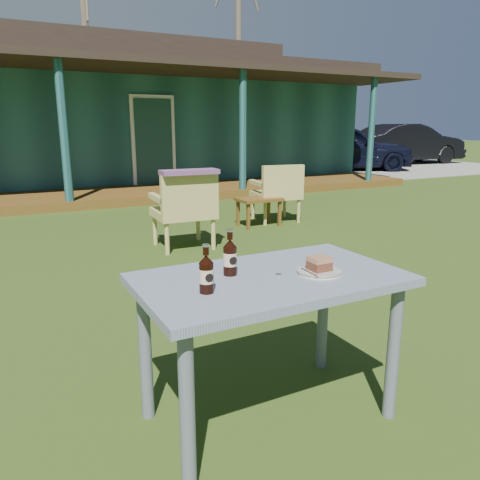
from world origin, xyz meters
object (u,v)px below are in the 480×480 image
armchair_left (185,207)px  armchair_right (278,190)px  cola_bottle_near (230,257)px  car_near (343,147)px  cafe_table (270,296)px  plate (319,272)px  cola_bottle_far (206,273)px  side_table (259,202)px  car_far (407,144)px  cake_slice (319,263)px

armchair_left → armchair_right: bearing=25.1°
cola_bottle_near → armchair_left: bearing=72.6°
car_near → cafe_table: bearing=164.6°
cola_bottle_near → armchair_right: (2.72, 3.91, -0.33)m
cafe_table → plate: plate is taller
car_near → plate: car_near is taller
plate → cola_bottle_far: 0.57m
cafe_table → side_table: size_ratio=2.00×
cafe_table → plate: (0.21, -0.08, 0.11)m
armchair_left → cola_bottle_far: bearing=-109.6°
cola_bottle_near → side_table: (2.33, 3.79, -0.46)m
car_near → car_far: same height
car_far → cola_bottle_far: car_far is taller
car_far → armchair_right: car_far is taller
car_near → car_far: bearing=-50.6°
plate → cake_slice: 0.04m
car_near → cake_slice: bearing=165.5°
cake_slice → cola_bottle_near: (-0.38, 0.16, 0.04)m
car_near → cola_bottle_near: (-8.91, -9.93, 0.08)m
cafe_table → car_far: bearing=41.3°
car_near → armchair_left: size_ratio=4.86×
car_near → armchair_right: size_ratio=5.03×
armchair_left → armchair_right: 1.94m
car_near → cola_bottle_far: size_ratio=20.82×
armchair_left → side_table: armchair_left is taller
cake_slice → cola_bottle_near: cola_bottle_near is taller
cola_bottle_far → side_table: size_ratio=0.34×
cola_bottle_far → plate: bearing=-0.5°
cake_slice → cola_bottle_near: bearing=156.6°
car_near → plate: (-8.53, -10.10, 0.01)m
car_far → cola_bottle_near: bearing=135.0°
cola_bottle_near → cake_slice: bearing=-23.4°
cafe_table → side_table: 4.46m
cake_slice → armchair_right: armchair_right is taller
cake_slice → armchair_left: size_ratio=0.11×
cafe_table → cake_slice: cake_slice is taller
cola_bottle_near → armchair_right: size_ratio=0.25×
armchair_left → armchair_right: armchair_left is taller
cake_slice → cola_bottle_far: size_ratio=0.45×
cola_bottle_near → cola_bottle_far: 0.25m
cafe_table → cola_bottle_far: size_ratio=5.91×
plate → cola_bottle_near: size_ratio=0.96×
plate → car_far: bearing=41.9°
car_far → cake_slice: size_ratio=47.50×
cafe_table → armchair_right: (2.56, 4.01, -0.15)m
cola_bottle_far → armchair_right: size_ratio=0.24×
car_far → cake_slice: (-12.25, -11.01, 0.05)m
cola_bottle_near → side_table: bearing=58.4°
car_far → armchair_right: size_ratio=5.20×
plate → armchair_left: bearing=79.6°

